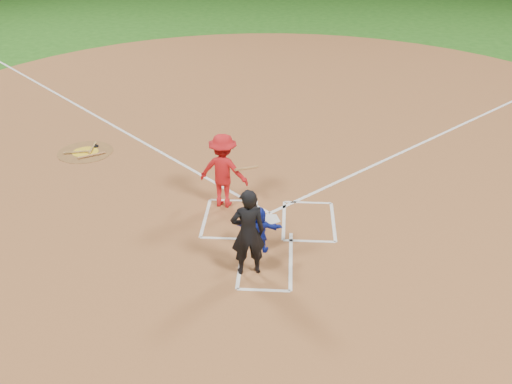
# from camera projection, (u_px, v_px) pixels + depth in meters

# --- Properties ---
(ground) EXTENTS (120.00, 120.00, 0.00)m
(ground) POSITION_uv_depth(u_px,v_px,m) (269.00, 220.00, 14.16)
(ground) COLOR #215A16
(ground) RESTS_ON ground
(home_plate_dirt) EXTENTS (28.00, 28.00, 0.01)m
(home_plate_dirt) POSITION_uv_depth(u_px,v_px,m) (276.00, 129.00, 19.42)
(home_plate_dirt) COLOR brown
(home_plate_dirt) RESTS_ON ground
(home_plate) EXTENTS (0.60, 0.60, 0.02)m
(home_plate) POSITION_uv_depth(u_px,v_px,m) (269.00, 219.00, 14.15)
(home_plate) COLOR silver
(home_plate) RESTS_ON home_plate_dirt
(on_deck_circle) EXTENTS (1.70, 1.70, 0.01)m
(on_deck_circle) POSITION_uv_depth(u_px,v_px,m) (85.00, 152.00, 17.71)
(on_deck_circle) COLOR brown
(on_deck_circle) RESTS_ON home_plate_dirt
(on_deck_logo) EXTENTS (0.80, 0.80, 0.00)m
(on_deck_logo) POSITION_uv_depth(u_px,v_px,m) (85.00, 152.00, 17.70)
(on_deck_logo) COLOR gold
(on_deck_logo) RESTS_ON on_deck_circle
(on_deck_bat_a) EXTENTS (0.11, 0.84, 0.06)m
(on_deck_bat_a) POSITION_uv_depth(u_px,v_px,m) (92.00, 148.00, 17.90)
(on_deck_bat_a) COLOR #A67D3D
(on_deck_bat_a) RESTS_ON on_deck_circle
(on_deck_bat_b) EXTENTS (0.83, 0.26, 0.06)m
(on_deck_bat_b) POSITION_uv_depth(u_px,v_px,m) (78.00, 152.00, 17.61)
(on_deck_bat_b) COLOR olive
(on_deck_bat_b) RESTS_ON on_deck_circle
(on_deck_bat_c) EXTENTS (0.74, 0.51, 0.06)m
(on_deck_bat_c) POSITION_uv_depth(u_px,v_px,m) (92.00, 155.00, 17.41)
(on_deck_bat_c) COLOR #9F673A
(on_deck_bat_c) RESTS_ON on_deck_circle
(bat_weight_donut) EXTENTS (0.19, 0.19, 0.05)m
(bat_weight_donut) POSITION_uv_depth(u_px,v_px,m) (96.00, 146.00, 18.03)
(bat_weight_donut) COLOR black
(bat_weight_donut) RESTS_ON on_deck_circle
(catcher) EXTENTS (1.04, 0.37, 1.11)m
(catcher) POSITION_uv_depth(u_px,v_px,m) (259.00, 230.00, 12.72)
(catcher) COLOR #13239C
(catcher) RESTS_ON home_plate_dirt
(umpire) EXTENTS (0.82, 0.64, 2.00)m
(umpire) POSITION_uv_depth(u_px,v_px,m) (248.00, 232.00, 11.79)
(umpire) COLOR black
(umpire) RESTS_ON home_plate_dirt
(chalk_markings) EXTENTS (28.35, 17.32, 0.01)m
(chalk_markings) POSITION_uv_depth(u_px,v_px,m) (275.00, 136.00, 18.79)
(chalk_markings) COLOR white
(chalk_markings) RESTS_ON home_plate_dirt
(batter_at_plate) EXTENTS (1.57, 0.99, 1.96)m
(batter_at_plate) POSITION_uv_depth(u_px,v_px,m) (223.00, 171.00, 14.36)
(batter_at_plate) COLOR red
(batter_at_plate) RESTS_ON home_plate_dirt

